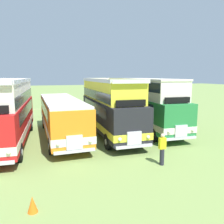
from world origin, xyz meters
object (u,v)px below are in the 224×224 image
(bus_fifth_in_row, at_px, (61,115))
(cone_near_end, at_px, (32,204))
(marshal_person, at_px, (162,149))
(bus_sixth_in_row, at_px, (110,106))
(bus_fourth_in_row, at_px, (7,110))
(bus_seventh_in_row, at_px, (149,102))

(bus_fifth_in_row, bearing_deg, cone_near_end, -101.76)
(cone_near_end, distance_m, marshal_person, 6.96)
(cone_near_end, bearing_deg, marshal_person, 19.94)
(bus_sixth_in_row, distance_m, marshal_person, 7.05)
(bus_fourth_in_row, xyz_separation_m, bus_sixth_in_row, (7.45, -0.07, -0.00))
(marshal_person, bearing_deg, cone_near_end, -160.06)
(bus_fifth_in_row, distance_m, cone_near_end, 10.19)
(bus_fourth_in_row, height_order, bus_seventh_in_row, bus_fourth_in_row)
(bus_fifth_in_row, distance_m, bus_seventh_in_row, 7.49)
(bus_fifth_in_row, height_order, cone_near_end, bus_fifth_in_row)
(bus_sixth_in_row, distance_m, bus_seventh_in_row, 3.77)
(bus_fourth_in_row, height_order, marshal_person, bus_fourth_in_row)
(bus_seventh_in_row, distance_m, cone_near_end, 13.82)
(cone_near_end, height_order, marshal_person, marshal_person)
(bus_sixth_in_row, bearing_deg, bus_seventh_in_row, 8.54)
(cone_near_end, xyz_separation_m, marshal_person, (6.52, 2.37, 0.59))
(cone_near_end, relative_size, marshal_person, 0.34)
(bus_fifth_in_row, xyz_separation_m, marshal_person, (4.47, -7.51, -0.87))
(bus_fifth_in_row, bearing_deg, bus_fourth_in_row, -171.14)
(bus_sixth_in_row, xyz_separation_m, bus_seventh_in_row, (3.73, 0.56, 0.11))
(bus_fourth_in_row, height_order, bus_sixth_in_row, same)
(bus_sixth_in_row, bearing_deg, cone_near_end, -122.10)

